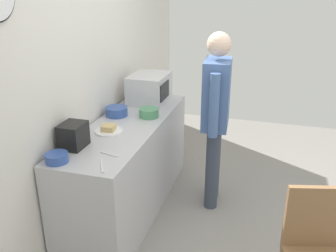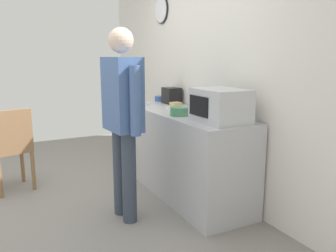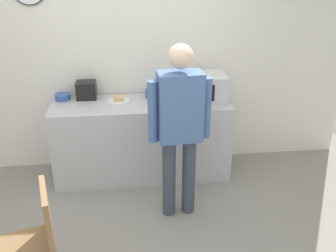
{
  "view_description": "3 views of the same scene",
  "coord_description": "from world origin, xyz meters",
  "px_view_note": "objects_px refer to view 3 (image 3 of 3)",
  "views": [
    {
      "loc": [
        -2.82,
        -0.07,
        2.17
      ],
      "look_at": [
        0.44,
        0.9,
        0.81
      ],
      "focal_mm": 39.42,
      "sensor_mm": 36.0,
      "label": 1
    },
    {
      "loc": [
        3.35,
        -0.59,
        1.5
      ],
      "look_at": [
        0.45,
        0.91,
        0.83
      ],
      "focal_mm": 36.64,
      "sensor_mm": 36.0,
      "label": 2
    },
    {
      "loc": [
        0.04,
        -2.69,
        2.45
      ],
      "look_at": [
        0.41,
        0.74,
        0.84
      ],
      "focal_mm": 40.24,
      "sensor_mm": 36.0,
      "label": 3
    }
  ],
  "objects_px": {
    "microwave": "(203,87)",
    "toaster": "(86,90)",
    "mixing_bowl": "(63,97)",
    "sandwich_plate": "(119,100)",
    "salad_bowl": "(154,93)",
    "cereal_bowl": "(162,103)",
    "spoon_utensil": "(59,112)",
    "wooden_chair": "(36,240)",
    "person_standing": "(180,122)",
    "fork_utensil": "(80,109)"
  },
  "relations": [
    {
      "from": "mixing_bowl",
      "to": "person_standing",
      "type": "distance_m",
      "value": 1.55
    },
    {
      "from": "salad_bowl",
      "to": "cereal_bowl",
      "type": "xyz_separation_m",
      "value": [
        0.06,
        -0.32,
        -0.0
      ]
    },
    {
      "from": "wooden_chair",
      "to": "person_standing",
      "type": "bearing_deg",
      "value": 36.94
    },
    {
      "from": "salad_bowl",
      "to": "person_standing",
      "type": "distance_m",
      "value": 0.97
    },
    {
      "from": "microwave",
      "to": "mixing_bowl",
      "type": "relative_size",
      "value": 2.91
    },
    {
      "from": "salad_bowl",
      "to": "mixing_bowl",
      "type": "distance_m",
      "value": 1.04
    },
    {
      "from": "spoon_utensil",
      "to": "wooden_chair",
      "type": "relative_size",
      "value": 0.18
    },
    {
      "from": "mixing_bowl",
      "to": "spoon_utensil",
      "type": "distance_m",
      "value": 0.36
    },
    {
      "from": "sandwich_plate",
      "to": "wooden_chair",
      "type": "height_order",
      "value": "sandwich_plate"
    },
    {
      "from": "salad_bowl",
      "to": "toaster",
      "type": "xyz_separation_m",
      "value": [
        -0.77,
        0.03,
        0.06
      ]
    },
    {
      "from": "salad_bowl",
      "to": "person_standing",
      "type": "bearing_deg",
      "value": -80.32
    },
    {
      "from": "toaster",
      "to": "sandwich_plate",
      "type": "bearing_deg",
      "value": -20.34
    },
    {
      "from": "salad_bowl",
      "to": "cereal_bowl",
      "type": "height_order",
      "value": "salad_bowl"
    },
    {
      "from": "fork_utensil",
      "to": "wooden_chair",
      "type": "height_order",
      "value": "wooden_chair"
    },
    {
      "from": "sandwich_plate",
      "to": "cereal_bowl",
      "type": "distance_m",
      "value": 0.51
    },
    {
      "from": "wooden_chair",
      "to": "spoon_utensil",
      "type": "bearing_deg",
      "value": 90.48
    },
    {
      "from": "microwave",
      "to": "mixing_bowl",
      "type": "distance_m",
      "value": 1.59
    },
    {
      "from": "cereal_bowl",
      "to": "person_standing",
      "type": "relative_size",
      "value": 0.11
    },
    {
      "from": "sandwich_plate",
      "to": "wooden_chair",
      "type": "relative_size",
      "value": 0.26
    },
    {
      "from": "spoon_utensil",
      "to": "person_standing",
      "type": "bearing_deg",
      "value": -27.25
    },
    {
      "from": "mixing_bowl",
      "to": "fork_utensil",
      "type": "relative_size",
      "value": 1.01
    },
    {
      "from": "person_standing",
      "to": "spoon_utensil",
      "type": "bearing_deg",
      "value": 152.75
    },
    {
      "from": "spoon_utensil",
      "to": "person_standing",
      "type": "xyz_separation_m",
      "value": [
        1.19,
        -0.61,
        0.1
      ]
    },
    {
      "from": "sandwich_plate",
      "to": "fork_utensil",
      "type": "xyz_separation_m",
      "value": [
        -0.41,
        -0.2,
        -0.02
      ]
    },
    {
      "from": "cereal_bowl",
      "to": "fork_utensil",
      "type": "xyz_separation_m",
      "value": [
        -0.88,
        0.01,
        -0.04
      ]
    },
    {
      "from": "salad_bowl",
      "to": "spoon_utensil",
      "type": "relative_size",
      "value": 1.28
    },
    {
      "from": "microwave",
      "to": "toaster",
      "type": "bearing_deg",
      "value": 171.61
    },
    {
      "from": "toaster",
      "to": "spoon_utensil",
      "type": "relative_size",
      "value": 1.29
    },
    {
      "from": "toaster",
      "to": "wooden_chair",
      "type": "height_order",
      "value": "toaster"
    },
    {
      "from": "salad_bowl",
      "to": "toaster",
      "type": "height_order",
      "value": "toaster"
    },
    {
      "from": "cereal_bowl",
      "to": "spoon_utensil",
      "type": "distance_m",
      "value": 1.09
    },
    {
      "from": "cereal_bowl",
      "to": "spoon_utensil",
      "type": "bearing_deg",
      "value": -178.65
    },
    {
      "from": "fork_utensil",
      "to": "sandwich_plate",
      "type": "bearing_deg",
      "value": 25.6
    },
    {
      "from": "mixing_bowl",
      "to": "fork_utensil",
      "type": "height_order",
      "value": "mixing_bowl"
    },
    {
      "from": "microwave",
      "to": "sandwich_plate",
      "type": "relative_size",
      "value": 2.04
    },
    {
      "from": "salad_bowl",
      "to": "fork_utensil",
      "type": "xyz_separation_m",
      "value": [
        -0.82,
        -0.3,
        -0.04
      ]
    },
    {
      "from": "toaster",
      "to": "fork_utensil",
      "type": "relative_size",
      "value": 1.29
    },
    {
      "from": "fork_utensil",
      "to": "wooden_chair",
      "type": "xyz_separation_m",
      "value": [
        -0.19,
        -1.54,
        -0.39
      ]
    },
    {
      "from": "sandwich_plate",
      "to": "salad_bowl",
      "type": "relative_size",
      "value": 1.12
    },
    {
      "from": "microwave",
      "to": "spoon_utensil",
      "type": "height_order",
      "value": "microwave"
    },
    {
      "from": "mixing_bowl",
      "to": "sandwich_plate",
      "type": "bearing_deg",
      "value": -10.87
    },
    {
      "from": "toaster",
      "to": "person_standing",
      "type": "distance_m",
      "value": 1.36
    },
    {
      "from": "cereal_bowl",
      "to": "mixing_bowl",
      "type": "distance_m",
      "value": 1.15
    },
    {
      "from": "sandwich_plate",
      "to": "person_standing",
      "type": "xyz_separation_m",
      "value": [
        0.57,
        -0.85,
        0.08
      ]
    },
    {
      "from": "microwave",
      "to": "sandwich_plate",
      "type": "distance_m",
      "value": 0.95
    },
    {
      "from": "mixing_bowl",
      "to": "fork_utensil",
      "type": "distance_m",
      "value": 0.39
    },
    {
      "from": "toaster",
      "to": "fork_utensil",
      "type": "height_order",
      "value": "toaster"
    },
    {
      "from": "cereal_bowl",
      "to": "toaster",
      "type": "bearing_deg",
      "value": 157.26
    },
    {
      "from": "sandwich_plate",
      "to": "toaster",
      "type": "relative_size",
      "value": 1.11
    },
    {
      "from": "sandwich_plate",
      "to": "spoon_utensil",
      "type": "xyz_separation_m",
      "value": [
        -0.62,
        -0.24,
        -0.02
      ]
    }
  ]
}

